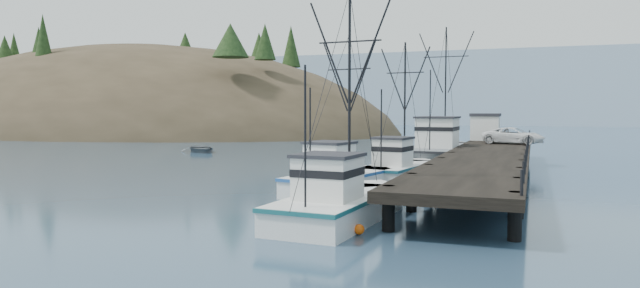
{
  "coord_description": "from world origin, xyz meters",
  "views": [
    {
      "loc": [
        17.22,
        -27.99,
        5.35
      ],
      "look_at": [
        1.35,
        14.32,
        2.5
      ],
      "focal_mm": 32.0,
      "sensor_mm": 36.0,
      "label": 1
    }
  ],
  "objects_px": {
    "work_vessel": "(442,152)",
    "pickup_truck": "(514,136)",
    "pier": "(487,157)",
    "motorboat": "(201,152)",
    "trawler_mid": "(341,179)",
    "pier_shed": "(485,127)",
    "trawler_far": "(400,170)",
    "trawler_near": "(341,203)"
  },
  "relations": [
    {
      "from": "work_vessel",
      "to": "pickup_truck",
      "type": "xyz_separation_m",
      "value": [
        6.25,
        2.57,
        1.54
      ]
    },
    {
      "from": "pier",
      "to": "pickup_truck",
      "type": "distance_m",
      "value": 12.32
    },
    {
      "from": "motorboat",
      "to": "trawler_mid",
      "type": "bearing_deg",
      "value": -89.34
    },
    {
      "from": "work_vessel",
      "to": "motorboat",
      "type": "distance_m",
      "value": 30.35
    },
    {
      "from": "pier_shed",
      "to": "motorboat",
      "type": "relative_size",
      "value": 0.56
    },
    {
      "from": "pier_shed",
      "to": "trawler_mid",
      "type": "bearing_deg",
      "value": -103.63
    },
    {
      "from": "pier_shed",
      "to": "work_vessel",
      "type": "bearing_deg",
      "value": -111.19
    },
    {
      "from": "trawler_mid",
      "to": "pier_shed",
      "type": "height_order",
      "value": "trawler_mid"
    },
    {
      "from": "trawler_mid",
      "to": "trawler_far",
      "type": "relative_size",
      "value": 0.99
    },
    {
      "from": "pier",
      "to": "motorboat",
      "type": "height_order",
      "value": "pier"
    },
    {
      "from": "work_vessel",
      "to": "pier_shed",
      "type": "bearing_deg",
      "value": 68.81
    },
    {
      "from": "trawler_far",
      "to": "pickup_truck",
      "type": "xyz_separation_m",
      "value": [
        7.46,
        14.96,
        1.95
      ]
    },
    {
      "from": "trawler_near",
      "to": "trawler_mid",
      "type": "relative_size",
      "value": 1.09
    },
    {
      "from": "pier",
      "to": "work_vessel",
      "type": "height_order",
      "value": "work_vessel"
    },
    {
      "from": "trawler_near",
      "to": "motorboat",
      "type": "xyz_separation_m",
      "value": [
        -29.18,
        33.79,
        -0.82
      ]
    },
    {
      "from": "trawler_near",
      "to": "trawler_mid",
      "type": "xyz_separation_m",
      "value": [
        -2.88,
        8.69,
        -0.0
      ]
    },
    {
      "from": "trawler_far",
      "to": "work_vessel",
      "type": "bearing_deg",
      "value": 84.43
    },
    {
      "from": "trawler_mid",
      "to": "trawler_near",
      "type": "bearing_deg",
      "value": -71.68
    },
    {
      "from": "trawler_mid",
      "to": "work_vessel",
      "type": "bearing_deg",
      "value": 79.84
    },
    {
      "from": "trawler_near",
      "to": "work_vessel",
      "type": "xyz_separation_m",
      "value": [
        0.57,
        27.94,
        0.41
      ]
    },
    {
      "from": "trawler_near",
      "to": "motorboat",
      "type": "relative_size",
      "value": 1.99
    },
    {
      "from": "trawler_near",
      "to": "pier_shed",
      "type": "xyz_separation_m",
      "value": [
        3.83,
        36.32,
        2.6
      ]
    },
    {
      "from": "trawler_mid",
      "to": "pickup_truck",
      "type": "distance_m",
      "value": 23.96
    },
    {
      "from": "trawler_far",
      "to": "pier_shed",
      "type": "distance_m",
      "value": 21.41
    },
    {
      "from": "trawler_mid",
      "to": "pickup_truck",
      "type": "xyz_separation_m",
      "value": [
        9.7,
        21.82,
        1.95
      ]
    },
    {
      "from": "pier_shed",
      "to": "motorboat",
      "type": "height_order",
      "value": "pier_shed"
    },
    {
      "from": "trawler_far",
      "to": "work_vessel",
      "type": "xyz_separation_m",
      "value": [
        1.21,
        12.39,
        0.41
      ]
    },
    {
      "from": "pier",
      "to": "pier_shed",
      "type": "height_order",
      "value": "pier_shed"
    },
    {
      "from": "pier",
      "to": "trawler_far",
      "type": "relative_size",
      "value": 4.16
    },
    {
      "from": "trawler_far",
      "to": "motorboat",
      "type": "height_order",
      "value": "trawler_far"
    },
    {
      "from": "trawler_far",
      "to": "work_vessel",
      "type": "relative_size",
      "value": 0.66
    },
    {
      "from": "pier_shed",
      "to": "motorboat",
      "type": "bearing_deg",
      "value": -175.6
    },
    {
      "from": "trawler_mid",
      "to": "trawler_far",
      "type": "height_order",
      "value": "trawler_far"
    },
    {
      "from": "trawler_mid",
      "to": "pickup_truck",
      "type": "height_order",
      "value": "trawler_mid"
    },
    {
      "from": "trawler_mid",
      "to": "work_vessel",
      "type": "distance_m",
      "value": 19.56
    },
    {
      "from": "trawler_mid",
      "to": "trawler_far",
      "type": "distance_m",
      "value": 7.22
    },
    {
      "from": "trawler_near",
      "to": "pickup_truck",
      "type": "relative_size",
      "value": 2.05
    },
    {
      "from": "pickup_truck",
      "to": "pier",
      "type": "bearing_deg",
      "value": -175.95
    },
    {
      "from": "trawler_mid",
      "to": "motorboat",
      "type": "distance_m",
      "value": 36.36
    },
    {
      "from": "trawler_near",
      "to": "pickup_truck",
      "type": "distance_m",
      "value": 31.32
    },
    {
      "from": "motorboat",
      "to": "work_vessel",
      "type": "bearing_deg",
      "value": -56.81
    },
    {
      "from": "pier",
      "to": "trawler_mid",
      "type": "relative_size",
      "value": 4.21
    }
  ]
}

